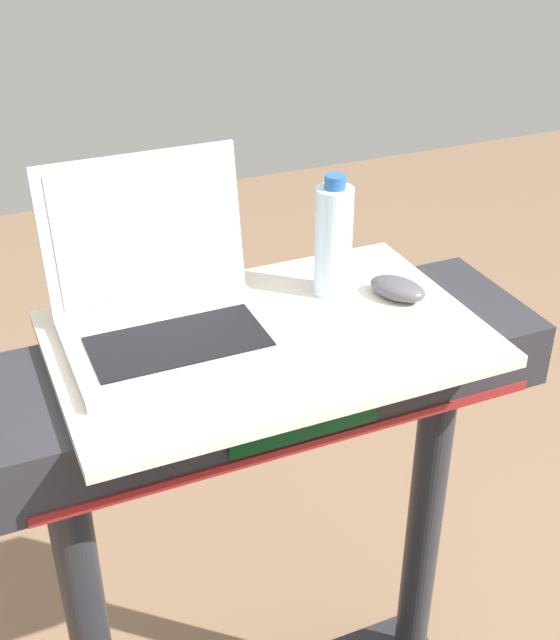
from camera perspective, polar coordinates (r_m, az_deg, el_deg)
name	(u,v)px	position (r m, az deg, el deg)	size (l,w,h in m)	color
desk_board	(267,338)	(1.30, -0.88, -1.25)	(0.66, 0.43, 0.02)	beige
laptop	(165,304)	(1.28, -7.92, 1.12)	(0.32, 0.28, 0.25)	#B7B7BC
computer_mouse	(397,289)	(1.40, 8.06, 2.15)	(0.06, 0.10, 0.03)	#4C4C51
water_bottle	(333,240)	(1.37, 3.68, 5.51)	(0.06, 0.06, 0.21)	silver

